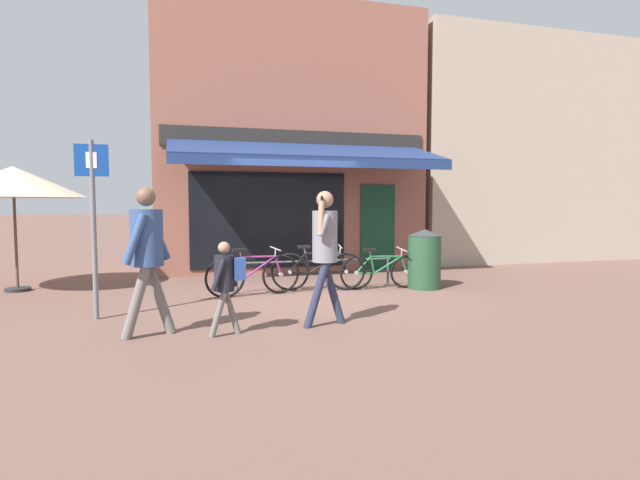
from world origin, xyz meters
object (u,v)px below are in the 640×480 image
Objects in this scene: litter_bin at (424,259)px; cafe_parasol at (13,182)px; bicycle_green at (381,271)px; pedestrian_second_adult at (147,246)px; bicycle_purple at (253,275)px; parking_sign at (93,211)px; pedestrian_adult at (325,242)px; pedestrian_child at (227,277)px; bicycle_black at (318,270)px.

litter_bin is 0.45× the size of cafe_parasol.
pedestrian_second_adult is (-4.10, -2.35, 0.76)m from bicycle_green.
parking_sign is (-2.40, -1.16, 1.15)m from bicycle_purple.
cafe_parasol is at bearing 121.15° from parking_sign.
pedestrian_adult is (0.59, -2.40, 0.74)m from bicycle_purple.
litter_bin is (4.93, 2.20, -0.54)m from pedestrian_second_adult.
pedestrian_adult is (-1.86, -2.44, 0.77)m from bicycle_green.
litter_bin is at bearing -14.00° from cafe_parasol.
cafe_parasol is at bearing -44.64° from pedestrian_child.
pedestrian_adult is at bearing -139.61° from litter_bin.
parking_sign is (-1.69, 1.39, 0.80)m from pedestrian_child.
pedestrian_second_adult is at bearing -7.63° from pedestrian_child.
pedestrian_second_adult is (-2.89, -2.53, 0.73)m from bicycle_black.
cafe_parasol is at bearing 166.00° from litter_bin.
pedestrian_adult is 1.37m from pedestrian_child.
pedestrian_second_adult is at bearing -146.20° from bicycle_green.
parking_sign is at bearing -163.59° from bicycle_purple.
pedestrian_child is 1.04m from pedestrian_second_adult.
bicycle_black is 4.06m from parking_sign.
bicycle_green is 0.87m from litter_bin.
pedestrian_child reaches higher than litter_bin.
pedestrian_adult is at bearing -85.64° from bicycle_purple.
cafe_parasol reaches higher than bicycle_purple.
bicycle_black reaches higher than bicycle_green.
pedestrian_child is at bearing -115.05° from bicycle_purple.
bicycle_green is 4.79m from pedestrian_second_adult.
cafe_parasol is at bearing -52.80° from pedestrian_second_adult.
litter_bin is (2.70, 2.29, -0.54)m from pedestrian_adult.
bicycle_green is at bearing -14.53° from cafe_parasol.
cafe_parasol reaches higher than pedestrian_second_adult.
pedestrian_child is 5.66m from cafe_parasol.
pedestrian_adult is 6.37m from cafe_parasol.
litter_bin reaches higher than bicycle_black.
bicycle_purple is 1.26m from bicycle_black.
parking_sign reaches higher than pedestrian_adult.
bicycle_green is 3.16m from pedestrian_adult.
bicycle_green is 5.14m from parking_sign.
bicycle_green is 0.91× the size of pedestrian_adult.
pedestrian_second_adult is at bearing -155.92° from litter_bin.
bicycle_black is at bearing 0.20° from bicycle_purple.
litter_bin is 7.81m from cafe_parasol.
pedestrian_second_adult is 5.43m from litter_bin.
pedestrian_child is (-1.30, -0.15, -0.39)m from pedestrian_adult.
bicycle_green is (1.21, -0.18, -0.03)m from bicycle_black.
bicycle_black is 0.96× the size of pedestrian_adult.
bicycle_black is 0.69× the size of cafe_parasol.
parking_sign reaches higher than bicycle_black.
bicycle_black is at bearing -97.04° from pedestrian_adult.
bicycle_green is 0.65× the size of cafe_parasol.
pedestrian_second_adult reaches higher than bicycle_green.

